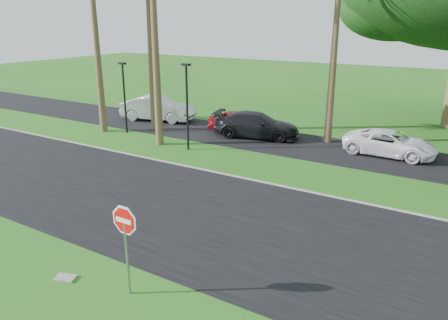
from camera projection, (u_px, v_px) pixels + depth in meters
ground at (183, 241)px, 14.08m from camera, size 120.00×120.00×0.00m
road at (217, 218)px, 15.70m from camera, size 120.00×8.00×0.02m
parking_strip at (318, 148)px, 24.21m from camera, size 120.00×5.00×0.02m
curb at (267, 183)px, 18.98m from camera, size 120.00×0.12×0.06m
stop_sign_near at (125, 232)px, 10.86m from camera, size 1.05×0.07×2.62m
streetlight_left at (124, 93)px, 26.74m from camera, size 0.45×0.25×4.34m
streetlight_right at (187, 102)px, 23.14m from camera, size 0.45×0.25×4.64m
car_silver at (158, 109)px, 30.47m from camera, size 5.41×2.93×1.69m
car_red at (241, 122)px, 27.15m from camera, size 4.22×2.11×1.38m
car_dark at (256, 125)px, 26.19m from camera, size 5.48×3.24×1.49m
car_minivan at (390, 144)px, 22.70m from camera, size 4.71×2.27×1.29m
utility_slab at (65, 278)px, 12.03m from camera, size 0.64×0.52×0.06m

